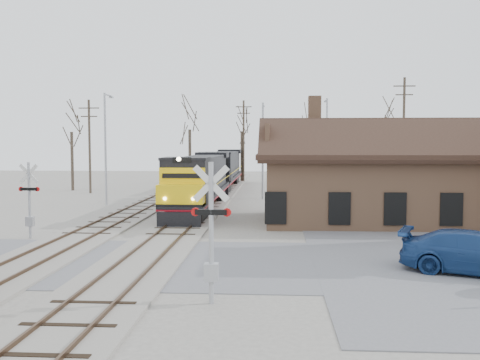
% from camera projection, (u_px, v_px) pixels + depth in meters
% --- Properties ---
extents(ground, '(140.00, 140.00, 0.00)m').
position_uv_depth(ground, '(142.00, 262.00, 21.99)').
color(ground, '#A09B91').
rests_on(ground, ground).
extents(road, '(60.00, 9.00, 0.03)m').
position_uv_depth(road, '(142.00, 262.00, 21.99)').
color(road, slate).
rests_on(road, ground).
extents(track_main, '(3.40, 90.00, 0.24)m').
position_uv_depth(track_main, '(196.00, 213.00, 36.92)').
color(track_main, '#A09B91').
rests_on(track_main, ground).
extents(track_siding, '(3.40, 90.00, 0.24)m').
position_uv_depth(track_siding, '(131.00, 212.00, 37.20)').
color(track_siding, '#A09B91').
rests_on(track_siding, ground).
extents(depot, '(15.20, 9.31, 7.90)m').
position_uv_depth(depot, '(381.00, 183.00, 33.02)').
color(depot, '#A17253').
rests_on(depot, ground).
extents(locomotive_lead, '(2.73, 18.30, 4.06)m').
position_uv_depth(locomotive_lead, '(200.00, 181.00, 38.85)').
color(locomotive_lead, black).
rests_on(locomotive_lead, ground).
extents(locomotive_trailing, '(2.73, 18.30, 3.84)m').
position_uv_depth(locomotive_trailing, '(223.00, 169.00, 57.34)').
color(locomotive_trailing, black).
rests_on(locomotive_trailing, ground).
extents(crossbuck_near, '(1.23, 0.32, 4.32)m').
position_uv_depth(crossbuck_near, '(211.00, 238.00, 16.17)').
color(crossbuck_near, '#A5A8AD').
rests_on(crossbuck_near, ground).
extents(crossbuck_far, '(1.12, 0.29, 3.91)m').
position_uv_depth(crossbuck_far, '(30.00, 203.00, 27.26)').
color(crossbuck_far, '#A5A8AD').
rests_on(crossbuck_far, ground).
extents(parked_car, '(5.97, 4.12, 1.60)m').
position_uv_depth(parked_car, '(477.00, 253.00, 19.89)').
color(parked_car, navy).
rests_on(parked_car, ground).
extents(streetlight_a, '(0.25, 2.04, 8.77)m').
position_uv_depth(streetlight_a, '(106.00, 142.00, 41.79)').
color(streetlight_a, '#A5A8AD').
rests_on(streetlight_a, ground).
extents(streetlight_b, '(0.25, 2.04, 8.35)m').
position_uv_depth(streetlight_b, '(263.00, 145.00, 46.30)').
color(streetlight_b, '#A5A8AD').
rests_on(streetlight_b, ground).
extents(streetlight_c, '(0.25, 2.04, 9.28)m').
position_uv_depth(streetlight_c, '(327.00, 140.00, 53.10)').
color(streetlight_c, '#A5A8AD').
rests_on(streetlight_c, ground).
extents(utility_pole_a, '(2.00, 0.24, 9.03)m').
position_uv_depth(utility_pole_a, '(90.00, 144.00, 51.59)').
color(utility_pole_a, '#382D23').
rests_on(utility_pole_a, ground).
extents(utility_pole_b, '(2.00, 0.24, 10.15)m').
position_uv_depth(utility_pole_b, '(244.00, 139.00, 66.53)').
color(utility_pole_b, '#382D23').
rests_on(utility_pole_b, ground).
extents(utility_pole_c, '(2.00, 0.24, 10.95)m').
position_uv_depth(utility_pole_c, '(403.00, 134.00, 49.80)').
color(utility_pole_c, '#382D23').
rests_on(utility_pole_c, ground).
extents(tree_a, '(4.01, 4.01, 9.82)m').
position_uv_depth(tree_a, '(71.00, 122.00, 54.61)').
color(tree_a, '#382D23').
rests_on(tree_a, ground).
extents(tree_b, '(4.22, 4.22, 10.35)m').
position_uv_depth(tree_b, '(190.00, 120.00, 57.67)').
color(tree_b, '#382D23').
rests_on(tree_b, ground).
extents(tree_c, '(4.22, 4.22, 10.33)m').
position_uv_depth(tree_c, '(242.00, 123.00, 66.55)').
color(tree_c, '#382D23').
rests_on(tree_c, ground).
extents(tree_d, '(4.64, 4.64, 11.37)m').
position_uv_depth(tree_d, '(312.00, 117.00, 65.19)').
color(tree_d, '#382D23').
rests_on(tree_d, ground).
extents(tree_e, '(4.35, 4.35, 10.65)m').
position_uv_depth(tree_e, '(392.00, 118.00, 58.09)').
color(tree_e, '#382D23').
rests_on(tree_e, ground).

